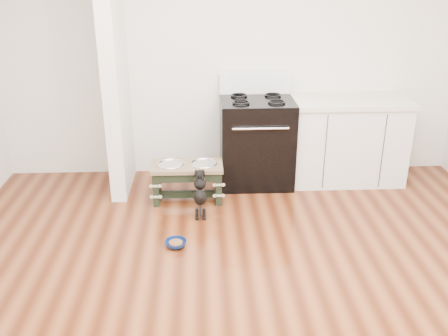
# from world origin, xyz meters

# --- Properties ---
(ground) EXTENTS (5.00, 5.00, 0.00)m
(ground) POSITION_xyz_m (0.00, 0.00, 0.00)
(ground) COLOR #431B0B
(ground) RESTS_ON ground
(room_shell) EXTENTS (5.00, 5.00, 5.00)m
(room_shell) POSITION_xyz_m (0.00, 0.00, 1.62)
(room_shell) COLOR silver
(room_shell) RESTS_ON ground
(partition_wall) EXTENTS (0.15, 0.80, 2.70)m
(partition_wall) POSITION_xyz_m (-1.18, 2.10, 1.35)
(partition_wall) COLOR silver
(partition_wall) RESTS_ON ground
(oven_range) EXTENTS (0.76, 0.69, 1.14)m
(oven_range) POSITION_xyz_m (0.25, 2.16, 0.48)
(oven_range) COLOR black
(oven_range) RESTS_ON ground
(cabinet_run) EXTENTS (1.24, 0.64, 0.91)m
(cabinet_run) POSITION_xyz_m (1.23, 2.18, 0.45)
(cabinet_run) COLOR silver
(cabinet_run) RESTS_ON ground
(dog_feeder) EXTENTS (0.70, 0.38, 0.40)m
(dog_feeder) POSITION_xyz_m (-0.48, 1.73, 0.27)
(dog_feeder) COLOR black
(dog_feeder) RESTS_ON ground
(puppy) EXTENTS (0.12, 0.36, 0.43)m
(puppy) POSITION_xyz_m (-0.36, 1.40, 0.23)
(puppy) COLOR black
(puppy) RESTS_ON ground
(floor_bowl) EXTENTS (0.22, 0.22, 0.06)m
(floor_bowl) POSITION_xyz_m (-0.57, 0.82, 0.03)
(floor_bowl) COLOR navy
(floor_bowl) RESTS_ON ground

